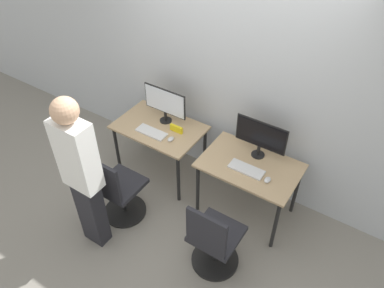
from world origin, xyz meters
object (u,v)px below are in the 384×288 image
(monitor_right, at_px, (261,136))
(mouse_right, at_px, (267,180))
(office_chair_left, at_px, (118,192))
(keyboard_right, at_px, (246,169))
(monitor_left, at_px, (165,103))
(office_chair_right, at_px, (214,242))
(keyboard_left, at_px, (152,132))
(mouse_left, at_px, (171,139))
(person_left, at_px, (81,172))

(monitor_right, relative_size, mouse_right, 6.15)
(office_chair_left, height_order, keyboard_right, office_chair_left)
(monitor_left, height_order, office_chair_right, monitor_left)
(keyboard_left, height_order, office_chair_right, office_chair_right)
(monitor_left, height_order, mouse_right, monitor_left)
(monitor_right, height_order, office_chair_right, monitor_right)
(mouse_left, bearing_deg, office_chair_right, -35.10)
(office_chair_left, height_order, office_chair_right, same)
(monitor_right, xyz_separation_m, mouse_right, (0.24, -0.30, -0.24))
(monitor_right, bearing_deg, keyboard_left, -164.69)
(keyboard_right, bearing_deg, keyboard_left, -177.49)
(person_left, bearing_deg, office_chair_left, 87.46)
(monitor_left, xyz_separation_m, mouse_left, (0.26, -0.26, -0.24))
(office_chair_left, height_order, monitor_right, monitor_right)
(person_left, distance_m, mouse_right, 1.77)
(keyboard_right, xyz_separation_m, mouse_right, (0.24, -0.03, 0.01))
(mouse_right, bearing_deg, mouse_left, -179.49)
(mouse_left, xyz_separation_m, monitor_right, (0.92, 0.31, 0.24))
(mouse_right, distance_m, office_chair_right, 0.80)
(office_chair_right, bearing_deg, person_left, -162.28)
(mouse_left, height_order, office_chair_left, office_chair_left)
(person_left, relative_size, mouse_right, 19.79)
(mouse_right, bearing_deg, office_chair_right, -105.31)
(office_chair_left, relative_size, keyboard_right, 2.51)
(office_chair_left, bearing_deg, mouse_right, 27.32)
(mouse_left, xyz_separation_m, office_chair_left, (-0.21, -0.70, -0.35))
(keyboard_right, height_order, office_chair_right, office_chair_right)
(monitor_left, relative_size, office_chair_right, 0.60)
(keyboard_right, bearing_deg, mouse_right, -6.18)
(office_chair_left, height_order, mouse_right, office_chair_left)
(office_chair_left, xyz_separation_m, person_left, (-0.02, -0.37, 0.60))
(office_chair_right, bearing_deg, keyboard_right, 94.30)
(keyboard_left, distance_m, person_left, 1.08)
(office_chair_left, relative_size, person_left, 0.51)
(keyboard_left, height_order, mouse_left, mouse_left)
(monitor_left, height_order, monitor_right, same)
(keyboard_left, relative_size, person_left, 0.21)
(mouse_left, relative_size, monitor_right, 0.16)
(office_chair_left, distance_m, person_left, 0.71)
(keyboard_left, height_order, keyboard_right, same)
(office_chair_right, bearing_deg, mouse_left, 144.90)
(keyboard_left, distance_m, office_chair_left, 0.77)
(monitor_left, height_order, mouse_left, monitor_left)
(monitor_left, xyz_separation_m, office_chair_right, (1.23, -0.94, -0.59))
(mouse_right, bearing_deg, monitor_left, 169.99)
(office_chair_left, distance_m, monitor_right, 1.62)
(person_left, height_order, office_chair_right, person_left)
(office_chair_right, bearing_deg, keyboard_left, 151.51)
(monitor_left, distance_m, person_left, 1.33)
(mouse_left, distance_m, keyboard_right, 0.92)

